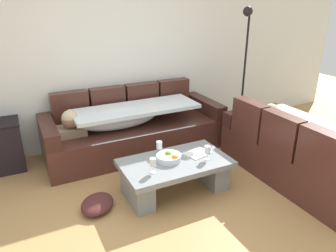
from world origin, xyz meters
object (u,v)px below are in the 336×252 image
(floor_lamp, at_px, (244,64))
(crumpled_garment, at_px, (97,204))
(wine_glass_far_back, at_px, (159,146))
(open_magazine, at_px, (198,153))
(wine_glass_near_left, at_px, (153,163))
(fruit_bowl, at_px, (169,157))
(couch_near_window, at_px, (299,153))
(coffee_table, at_px, (175,172))
(couch_along_wall, at_px, (132,129))
(wine_glass_near_right, at_px, (207,150))

(floor_lamp, relative_size, crumpled_garment, 4.88)
(wine_glass_far_back, relative_size, open_magazine, 0.59)
(wine_glass_near_left, bearing_deg, fruit_bowl, 31.78)
(wine_glass_near_left, relative_size, crumpled_garment, 0.42)
(couch_near_window, xyz_separation_m, fruit_bowl, (-1.52, 0.44, 0.08))
(coffee_table, distance_m, wine_glass_far_back, 0.35)
(crumpled_garment, bearing_deg, floor_lamp, 21.17)
(couch_along_wall, height_order, crumpled_garment, couch_along_wall)
(wine_glass_near_right, bearing_deg, wine_glass_far_back, 141.12)
(coffee_table, relative_size, floor_lamp, 0.62)
(coffee_table, height_order, floor_lamp, floor_lamp)
(open_magazine, height_order, floor_lamp, floor_lamp)
(wine_glass_near_right, relative_size, floor_lamp, 0.09)
(wine_glass_near_left, bearing_deg, floor_lamp, 30.11)
(crumpled_garment, bearing_deg, couch_along_wall, 54.23)
(wine_glass_far_back, bearing_deg, couch_along_wall, 88.41)
(coffee_table, bearing_deg, crumpled_garment, 176.51)
(coffee_table, distance_m, wine_glass_near_left, 0.43)
(fruit_bowl, relative_size, open_magazine, 1.00)
(wine_glass_far_back, height_order, open_magazine, wine_glass_far_back)
(open_magazine, xyz_separation_m, crumpled_garment, (-1.20, 0.01, -0.33))
(open_magazine, bearing_deg, coffee_table, 171.31)
(couch_along_wall, relative_size, floor_lamp, 1.27)
(coffee_table, distance_m, floor_lamp, 2.23)
(couch_near_window, xyz_separation_m, floor_lamp, (0.29, 1.48, 0.78))
(wine_glass_near_left, xyz_separation_m, floor_lamp, (2.07, 1.20, 0.62))
(wine_glass_far_back, xyz_separation_m, open_magazine, (0.41, -0.17, -0.11))
(couch_along_wall, bearing_deg, couch_near_window, -46.12)
(couch_along_wall, bearing_deg, fruit_bowl, -89.49)
(fruit_bowl, bearing_deg, wine_glass_near_right, -23.46)
(couch_near_window, height_order, fruit_bowl, couch_near_window)
(fruit_bowl, height_order, floor_lamp, floor_lamp)
(coffee_table, bearing_deg, open_magazine, 7.26)
(wine_glass_near_right, height_order, floor_lamp, floor_lamp)
(wine_glass_near_left, distance_m, crumpled_garment, 0.73)
(wine_glass_near_left, relative_size, open_magazine, 0.59)
(wine_glass_near_left, bearing_deg, crumpled_garment, 162.04)
(wine_glass_far_back, distance_m, crumpled_garment, 0.91)
(wine_glass_near_right, bearing_deg, floor_lamp, 40.31)
(couch_along_wall, bearing_deg, floor_lamp, -3.52)
(wine_glass_far_back, bearing_deg, couch_near_window, -21.61)
(couch_near_window, relative_size, wine_glass_near_left, 11.82)
(wine_glass_near_right, bearing_deg, open_magazine, 95.38)
(fruit_bowl, bearing_deg, couch_near_window, -16.24)
(wine_glass_far_back, xyz_separation_m, crumpled_garment, (-0.79, -0.16, -0.44))
(couch_along_wall, distance_m, wine_glass_far_back, 0.99)
(couch_along_wall, relative_size, wine_glass_near_left, 14.89)
(couch_along_wall, bearing_deg, wine_glass_near_right, -73.23)
(floor_lamp, bearing_deg, coffee_table, -148.45)
(wine_glass_near_left, height_order, wine_glass_far_back, same)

